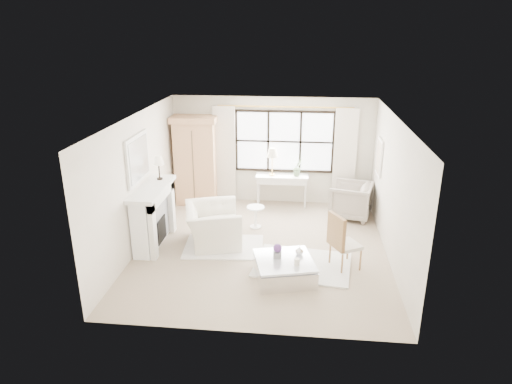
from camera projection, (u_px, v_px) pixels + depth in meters
floor at (262, 248)px, 9.36m from camera, size 5.50×5.50×0.00m
ceiling at (263, 118)px, 8.44m from camera, size 5.50×5.50×0.00m
wall_back at (272, 151)px, 11.47m from camera, size 5.00×0.00×5.00m
wall_front at (244, 251)px, 6.33m from camera, size 5.00×0.00×5.00m
wall_left at (138, 182)px, 9.14m from camera, size 0.00×5.50×5.50m
wall_right at (393, 191)px, 8.65m from camera, size 0.00×5.50×5.50m
window_pane at (284, 141)px, 11.34m from camera, size 2.40×0.02×1.50m
window_frame at (284, 142)px, 11.33m from camera, size 2.50×0.04×1.50m
curtain_rod at (285, 107)px, 10.98m from camera, size 3.30×0.04×0.04m
curtain_left at (225, 155)px, 11.53m from camera, size 0.55×0.10×2.47m
curtain_right at (345, 158)px, 11.24m from camera, size 0.55×0.10×2.47m
fireplace at (152, 215)px, 9.36m from camera, size 0.58×1.66×1.26m
mirror_frame at (138, 159)px, 8.97m from camera, size 0.05×1.15×0.95m
mirror_glass at (139, 159)px, 8.97m from camera, size 0.02×1.00×0.80m
art_frame at (379, 157)px, 10.18m from camera, size 0.04×0.62×0.82m
art_canvas at (378, 157)px, 10.18m from camera, size 0.01×0.52×0.72m
mantel_lamp at (158, 161)px, 9.47m from camera, size 0.22×0.22×0.51m
armoire at (196, 160)px, 11.46m from camera, size 1.15×0.75×2.24m
console_table at (282, 190)px, 11.50m from camera, size 1.31×0.47×0.80m
console_lamp at (272, 153)px, 11.19m from camera, size 0.28×0.28×0.69m
orchid_plant at (298, 167)px, 11.25m from camera, size 0.31×0.29×0.44m
side_table at (256, 214)px, 10.23m from camera, size 0.40×0.40×0.51m
rug_left at (224, 247)px, 9.40m from camera, size 1.68×1.25×0.03m
rug_right at (302, 265)px, 8.69m from camera, size 1.94×1.55×0.03m
club_armchair at (213, 225)px, 9.47m from camera, size 1.37×1.48×0.81m
wingback_chair at (351, 200)px, 10.78m from camera, size 1.11×1.10×0.84m
french_chair at (344, 253)px, 8.52m from camera, size 0.66×0.65×1.08m
coffee_table at (284, 269)px, 8.19m from camera, size 1.21×1.21×0.38m
planter_box at (277, 255)px, 8.18m from camera, size 0.15×0.15×0.11m
planter_flowers at (277, 248)px, 8.14m from camera, size 0.15×0.15×0.15m
pillar_candle at (297, 262)px, 7.92m from camera, size 0.10×0.10×0.12m
coffee_vase at (299, 251)px, 8.28m from camera, size 0.16×0.16×0.16m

